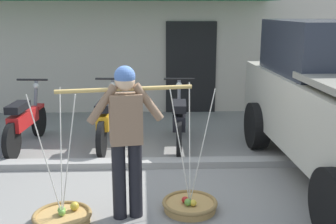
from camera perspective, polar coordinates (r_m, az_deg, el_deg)
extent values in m
plane|color=gray|center=(5.59, -2.94, -10.01)|extent=(90.00, 90.00, 0.00)
cube|color=gray|center=(6.22, -2.85, -6.98)|extent=(20.00, 0.24, 0.10)
cylinder|color=black|center=(4.67, -6.67, -9.34)|extent=(0.15, 0.15, 0.86)
cylinder|color=black|center=(4.68, -4.45, -9.19)|extent=(0.15, 0.15, 0.86)
cube|color=#84664C|center=(4.45, -5.77, -0.94)|extent=(0.37, 0.26, 0.54)
sphere|color=#E0B78E|center=(4.36, -5.90, 4.21)|extent=(0.21, 0.21, 0.21)
sphere|color=#4C70B2|center=(4.35, -5.91, 4.86)|extent=(0.22, 0.22, 0.22)
cylinder|color=#84664C|center=(4.39, -8.93, 1.04)|extent=(0.35, 0.15, 0.43)
cylinder|color=#84664C|center=(4.44, -2.74, 1.35)|extent=(0.35, 0.15, 0.43)
cylinder|color=tan|center=(4.38, -5.87, 3.11)|extent=(1.41, 0.30, 0.04)
cylinder|color=#B2894C|center=(4.82, -14.16, -13.95)|extent=(0.59, 0.59, 0.09)
torus|color=olive|center=(4.80, -14.20, -13.42)|extent=(0.64, 0.64, 0.05)
sphere|color=#6CA73F|center=(4.82, -14.27, -12.81)|extent=(0.09, 0.09, 0.09)
sphere|color=#6EAA41|center=(4.78, -14.23, -13.10)|extent=(0.08, 0.08, 0.08)
sphere|color=gold|center=(4.86, -12.59, -12.39)|extent=(0.10, 0.10, 0.10)
cylinder|color=silver|center=(4.66, -14.35, -5.24)|extent=(0.01, 0.29, 1.36)
cylinder|color=silver|center=(4.50, -16.37, -6.07)|extent=(0.25, 0.15, 1.36)
cylinder|color=silver|center=(4.45, -13.40, -6.12)|extent=(0.25, 0.15, 1.36)
cylinder|color=#B2894C|center=(4.96, 2.98, -12.70)|extent=(0.59, 0.59, 0.09)
torus|color=olive|center=(4.94, 2.99, -12.18)|extent=(0.64, 0.64, 0.05)
sphere|color=yellow|center=(4.85, 3.46, -12.24)|extent=(0.08, 0.08, 0.08)
sphere|color=#669E3C|center=(4.85, 2.73, -12.17)|extent=(0.09, 0.09, 0.09)
sphere|color=#B0201B|center=(4.91, 2.33, -11.85)|extent=(0.08, 0.08, 0.08)
cylinder|color=silver|center=(4.81, 2.95, -4.22)|extent=(0.01, 0.29, 1.36)
cylinder|color=silver|center=(4.61, 1.69, -5.03)|extent=(0.25, 0.15, 1.36)
cylinder|color=silver|center=(4.63, 4.64, -4.98)|extent=(0.25, 0.15, 1.36)
cylinder|color=black|center=(7.95, -17.12, -1.12)|extent=(0.12, 0.58, 0.58)
cylinder|color=black|center=(6.84, -20.47, -3.80)|extent=(0.12, 0.58, 0.58)
cube|color=red|center=(7.89, -17.26, 0.71)|extent=(0.16, 0.29, 0.06)
cube|color=red|center=(7.24, -19.08, -0.90)|extent=(0.26, 0.91, 0.24)
cube|color=black|center=(7.02, -19.75, 0.62)|extent=(0.26, 0.57, 0.12)
cylinder|color=slate|center=(7.77, -17.56, 1.47)|extent=(0.08, 0.30, 0.76)
cylinder|color=black|center=(7.62, -17.97, 4.20)|extent=(0.54, 0.07, 0.04)
sphere|color=silver|center=(7.79, -17.50, 3.39)|extent=(0.11, 0.11, 0.11)
cylinder|color=black|center=(7.75, -7.40, -0.98)|extent=(0.11, 0.58, 0.58)
cylinder|color=black|center=(6.58, -9.02, -3.74)|extent=(0.11, 0.58, 0.58)
cube|color=orange|center=(7.69, -7.46, 0.90)|extent=(0.16, 0.29, 0.06)
cube|color=orange|center=(7.01, -8.34, -0.75)|extent=(0.25, 0.91, 0.24)
cube|color=black|center=(6.78, -8.66, 0.83)|extent=(0.25, 0.57, 0.12)
cylinder|color=slate|center=(7.56, -7.60, 1.68)|extent=(0.08, 0.30, 0.76)
cylinder|color=black|center=(7.41, -7.79, 4.50)|extent=(0.54, 0.07, 0.04)
sphere|color=silver|center=(7.59, -7.57, 3.66)|extent=(0.11, 0.11, 0.11)
cylinder|color=black|center=(7.67, 1.49, -1.02)|extent=(0.11, 0.58, 0.58)
cylinder|color=black|center=(6.48, 1.50, -3.84)|extent=(0.11, 0.58, 0.58)
cube|color=black|center=(7.61, 1.50, 0.88)|extent=(0.16, 0.29, 0.06)
cube|color=black|center=(6.92, 1.51, -0.79)|extent=(0.25, 0.91, 0.24)
cube|color=black|center=(6.69, 1.52, 0.81)|extent=(0.25, 0.57, 0.12)
cylinder|color=slate|center=(7.48, 1.51, 1.67)|extent=(0.08, 0.30, 0.76)
cylinder|color=black|center=(7.33, 1.53, 4.52)|extent=(0.54, 0.07, 0.04)
sphere|color=silver|center=(7.51, 1.52, 3.66)|extent=(0.11, 0.11, 0.11)
cylinder|color=black|center=(7.10, 12.01, -1.80)|extent=(0.28, 0.77, 0.76)
cylinder|color=black|center=(4.53, 21.85, -11.72)|extent=(0.28, 0.77, 0.76)
cube|color=silver|center=(8.21, 16.80, 0.88)|extent=(0.44, 0.03, 0.12)
cube|color=beige|center=(11.74, -7.70, 12.97)|extent=(13.00, 5.00, 4.20)
cube|color=black|center=(9.29, 3.13, 6.05)|extent=(1.10, 0.06, 2.00)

